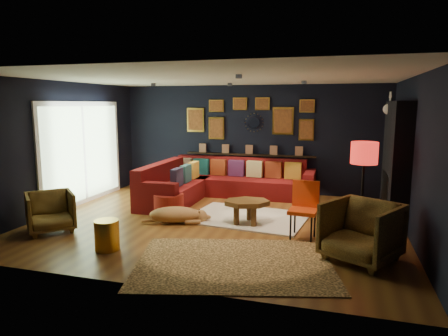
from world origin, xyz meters
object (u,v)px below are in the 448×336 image
(sectional, at_px, (215,184))
(coffee_table, at_px, (247,205))
(gold_stool, at_px, (107,235))
(dog, at_px, (175,212))
(pouf, at_px, (169,204))
(floor_lamp, at_px, (364,157))
(armchair_right, at_px, (361,229))
(armchair_left, at_px, (50,210))
(orange_chair, at_px, (304,205))

(sectional, bearing_deg, coffee_table, -57.01)
(gold_stool, bearing_deg, coffee_table, 46.53)
(gold_stool, xyz_separation_m, dog, (0.44, 1.53, -0.01))
(pouf, xyz_separation_m, floor_lamp, (3.55, -0.25, 1.08))
(armchair_right, bearing_deg, floor_lamp, 117.63)
(coffee_table, height_order, dog, coffee_table)
(coffee_table, relative_size, armchair_right, 1.08)
(gold_stool, bearing_deg, armchair_left, 160.39)
(armchair_right, height_order, floor_lamp, floor_lamp)
(armchair_left, height_order, floor_lamp, floor_lamp)
(armchair_left, height_order, dog, armchair_left)
(pouf, relative_size, armchair_left, 0.78)
(coffee_table, xyz_separation_m, pouf, (-1.61, 0.21, -0.14))
(gold_stool, height_order, dog, gold_stool)
(armchair_left, xyz_separation_m, gold_stool, (1.40, -0.50, -0.15))
(armchair_left, relative_size, gold_stool, 1.66)
(orange_chair, bearing_deg, armchair_left, -162.22)
(dog, bearing_deg, pouf, 107.48)
(sectional, relative_size, armchair_right, 3.74)
(armchair_right, distance_m, orange_chair, 1.15)
(sectional, distance_m, coffee_table, 2.16)
(pouf, distance_m, gold_stool, 2.02)
(armchair_left, bearing_deg, armchair_right, -44.52)
(coffee_table, height_order, armchair_right, armchair_right)
(coffee_table, bearing_deg, pouf, 172.70)
(coffee_table, distance_m, floor_lamp, 2.15)
(armchair_left, height_order, gold_stool, armchair_left)
(gold_stool, bearing_deg, floor_lamp, 25.81)
(coffee_table, height_order, orange_chair, orange_chair)
(coffee_table, xyz_separation_m, gold_stool, (-1.71, -1.81, -0.14))
(dog, bearing_deg, coffee_table, -5.13)
(coffee_table, relative_size, armchair_left, 1.31)
(coffee_table, bearing_deg, orange_chair, -21.67)
(pouf, height_order, gold_stool, gold_stool)
(floor_lamp, xyz_separation_m, dog, (-3.21, -0.23, -1.08))
(pouf, bearing_deg, dog, -55.19)
(armchair_left, xyz_separation_m, armchair_right, (5.00, 0.12, 0.08))
(floor_lamp, height_order, dog, floor_lamp)
(armchair_right, bearing_deg, armchair_left, -148.53)
(coffee_table, bearing_deg, armchair_left, -157.20)
(armchair_left, relative_size, armchair_right, 0.82)
(armchair_right, relative_size, orange_chair, 0.99)
(gold_stool, bearing_deg, orange_chair, 26.81)
(armchair_right, bearing_deg, pouf, -171.66)
(sectional, xyz_separation_m, floor_lamp, (3.11, -1.86, 0.98))
(gold_stool, distance_m, dog, 1.59)
(floor_lamp, bearing_deg, armchair_left, -165.92)
(pouf, bearing_deg, armchair_left, -134.68)
(orange_chair, relative_size, floor_lamp, 0.59)
(dog, bearing_deg, orange_chair, -20.74)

